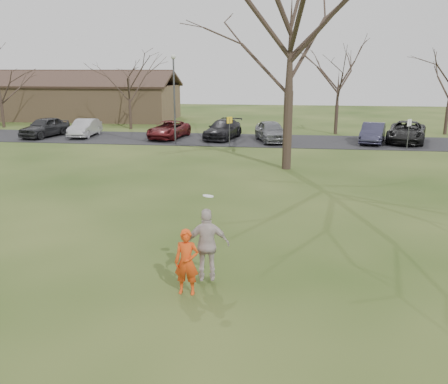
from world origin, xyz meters
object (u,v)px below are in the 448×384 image
(car_2, at_px, (169,130))
(lamp_post, at_px, (174,88))
(catching_play, at_px, (207,245))
(car_5, at_px, (373,133))
(car_6, at_px, (406,132))
(building, at_px, (80,101))
(player_defender, at_px, (187,262))
(car_0, at_px, (45,127))
(car_3, at_px, (223,129))
(big_tree, at_px, (291,35))
(car_1, at_px, (85,128))
(car_4, at_px, (271,131))

(car_2, relative_size, lamp_post, 0.76)
(catching_play, relative_size, lamp_post, 0.36)
(car_2, relative_size, catching_play, 2.09)
(car_5, bearing_deg, car_2, -167.14)
(car_6, height_order, building, building)
(player_defender, relative_size, car_0, 0.37)
(car_5, xyz_separation_m, car_6, (2.49, 0.53, 0.04))
(car_3, height_order, big_tree, big_tree)
(player_defender, relative_size, car_3, 0.34)
(catching_play, distance_m, big_tree, 15.92)
(car_1, relative_size, car_6, 0.76)
(catching_play, relative_size, big_tree, 0.16)
(catching_play, distance_m, building, 42.67)
(car_3, height_order, car_5, car_5)
(car_1, bearing_deg, car_4, -5.58)
(car_5, xyz_separation_m, building, (-28.21, 13.17, 1.17))
(catching_play, bearing_deg, car_5, 71.60)
(car_0, distance_m, car_1, 3.14)
(player_defender, relative_size, car_2, 0.35)
(car_6, bearing_deg, car_1, -163.42)
(building, bearing_deg, big_tree, -46.27)
(car_6, bearing_deg, player_defender, -97.30)
(car_1, distance_m, car_2, 6.83)
(lamp_post, relative_size, big_tree, 0.45)
(player_defender, relative_size, car_4, 0.37)
(catching_play, bearing_deg, building, 118.05)
(car_1, relative_size, car_2, 0.88)
(player_defender, xyz_separation_m, car_5, (8.57, 25.04, -0.07))
(car_4, bearing_deg, catching_play, -107.10)
(car_0, height_order, car_2, car_0)
(car_5, bearing_deg, building, 169.20)
(lamp_post, xyz_separation_m, big_tree, (8.00, -7.50, 3.03))
(car_3, bearing_deg, car_4, -3.39)
(car_3, relative_size, building, 0.24)
(car_3, xyz_separation_m, car_6, (13.61, -0.03, 0.05))
(car_2, distance_m, catching_play, 25.88)
(car_4, bearing_deg, lamp_post, -179.22)
(car_2, height_order, car_6, car_6)
(car_0, relative_size, car_4, 1.00)
(car_0, bearing_deg, car_1, 22.75)
(car_3, distance_m, car_5, 11.13)
(car_6, distance_m, lamp_post, 17.23)
(car_1, height_order, car_6, car_6)
(car_0, relative_size, catching_play, 2.00)
(car_1, height_order, car_4, car_4)
(car_0, relative_size, car_3, 0.92)
(car_0, bearing_deg, car_3, 15.57)
(car_5, bearing_deg, car_1, -166.59)
(car_0, relative_size, building, 0.22)
(car_2, distance_m, lamp_post, 4.39)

